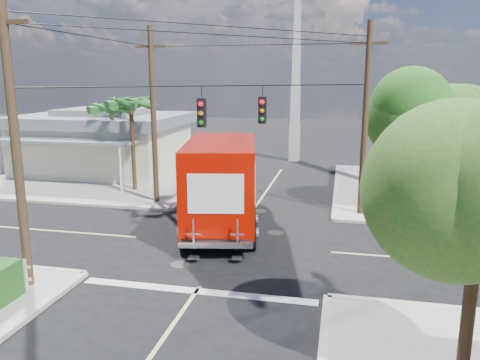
% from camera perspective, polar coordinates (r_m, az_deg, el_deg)
% --- Properties ---
extents(ground, '(120.00, 120.00, 0.00)m').
position_cam_1_polar(ground, '(18.79, -1.32, -7.84)').
color(ground, black).
rests_on(ground, ground).
extents(sidewalk_ne, '(14.12, 14.12, 0.14)m').
position_cam_1_polar(sidewalk_ne, '(29.51, 25.14, -1.43)').
color(sidewalk_ne, gray).
rests_on(sidewalk_ne, ground).
extents(sidewalk_nw, '(14.12, 14.12, 0.14)m').
position_cam_1_polar(sidewalk_nw, '(32.46, -15.59, 0.45)').
color(sidewalk_nw, gray).
rests_on(sidewalk_nw, ground).
extents(road_markings, '(32.00, 32.00, 0.01)m').
position_cam_1_polar(road_markings, '(17.46, -2.48, -9.44)').
color(road_markings, beige).
rests_on(road_markings, ground).
extents(building_nw, '(10.80, 10.20, 4.30)m').
position_cam_1_polar(building_nw, '(34.02, -16.23, 4.61)').
color(building_nw, beige).
rests_on(building_nw, sidewalk_nw).
extents(radio_tower, '(0.80, 0.80, 17.00)m').
position_cam_1_polar(radio_tower, '(37.34, 6.81, 10.91)').
color(radio_tower, silver).
rests_on(radio_tower, ground).
extents(tree_ne_front, '(4.21, 4.14, 6.66)m').
position_cam_1_polar(tree_ne_front, '(24.15, 19.68, 7.53)').
color(tree_ne_front, '#422D1C').
rests_on(tree_ne_front, sidewalk_ne).
extents(tree_ne_back, '(3.77, 3.66, 5.82)m').
position_cam_1_polar(tree_ne_back, '(26.79, 24.57, 6.29)').
color(tree_ne_back, '#422D1C').
rests_on(tree_ne_back, sidewalk_ne).
extents(palm_nw_front, '(3.01, 3.08, 5.59)m').
position_cam_1_polar(palm_nw_front, '(27.32, -13.16, 8.97)').
color(palm_nw_front, '#422D1C').
rests_on(palm_nw_front, sidewalk_nw).
extents(palm_nw_back, '(3.01, 3.08, 5.19)m').
position_cam_1_polar(palm_nw_back, '(29.57, -15.42, 8.36)').
color(palm_nw_back, '#422D1C').
rests_on(palm_nw_back, sidewalk_nw).
extents(utility_poles, '(12.00, 10.68, 9.00)m').
position_cam_1_polar(utility_poles, '(19.70, -4.79, 7.02)').
color(utility_poles, '#473321').
rests_on(utility_poles, ground).
extents(vending_boxes, '(1.90, 0.50, 1.10)m').
position_cam_1_polar(vending_boxes, '(24.15, 17.48, -2.14)').
color(vending_boxes, maroon).
rests_on(vending_boxes, sidewalk_ne).
extents(delivery_truck, '(4.38, 9.37, 3.91)m').
position_cam_1_polar(delivery_truck, '(20.68, -2.17, -0.25)').
color(delivery_truck, black).
rests_on(delivery_truck, ground).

